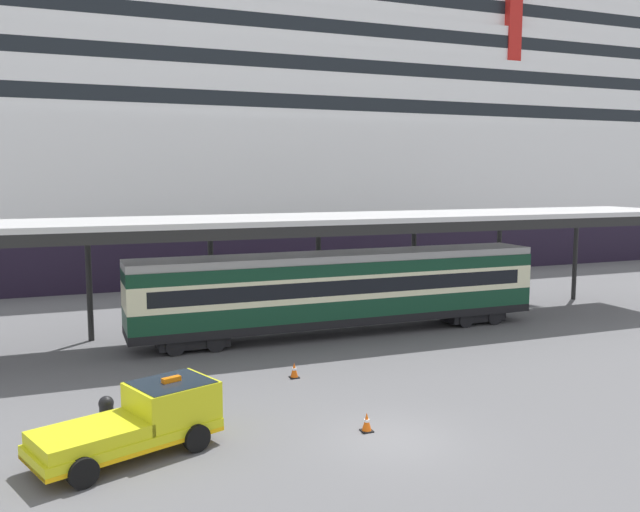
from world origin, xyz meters
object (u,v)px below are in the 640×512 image
(train_carriage, at_px, (341,289))
(traffic_cone_far, at_px, (367,422))
(cruise_ship, at_px, (225,119))
(traffic_cone_near, at_px, (294,370))
(service_truck, at_px, (143,419))
(quay_bollard, at_px, (106,410))
(traffic_cone_mid, at_px, (164,389))
(dockside_crane, at_px, (514,77))

(train_carriage, height_order, traffic_cone_far, train_carriage)
(cruise_ship, bearing_deg, traffic_cone_near, -99.44)
(service_truck, bearing_deg, traffic_cone_near, 38.50)
(cruise_ship, relative_size, quay_bollard, 179.59)
(quay_bollard, bearing_deg, service_truck, -70.94)
(service_truck, distance_m, traffic_cone_near, 8.10)
(train_carriage, height_order, traffic_cone_mid, train_carriage)
(cruise_ship, height_order, quay_bollard, cruise_ship)
(traffic_cone_far, distance_m, quay_bollard, 8.26)
(cruise_ship, bearing_deg, train_carriage, -93.04)
(traffic_cone_near, xyz_separation_m, quay_bollard, (-7.18, -2.51, 0.21))
(traffic_cone_far, distance_m, dockside_crane, 45.77)
(cruise_ship, xyz_separation_m, service_truck, (-12.56, -42.59, -12.21))
(traffic_cone_far, bearing_deg, train_carriage, 70.44)
(service_truck, bearing_deg, train_carriage, 45.40)
(cruise_ship, xyz_separation_m, traffic_cone_mid, (-11.36, -38.27, -12.82))
(train_carriage, xyz_separation_m, service_truck, (-10.88, -11.04, -1.31))
(traffic_cone_mid, bearing_deg, traffic_cone_far, -44.25)
(traffic_cone_mid, bearing_deg, traffic_cone_near, 7.83)
(traffic_cone_mid, height_order, traffic_cone_far, traffic_cone_mid)
(traffic_cone_near, bearing_deg, traffic_cone_far, -87.07)
(traffic_cone_far, height_order, quay_bollard, quay_bollard)
(cruise_ship, relative_size, traffic_cone_far, 283.31)
(traffic_cone_far, bearing_deg, traffic_cone_near, 92.93)
(dockside_crane, bearing_deg, train_carriage, -141.99)
(service_truck, height_order, traffic_cone_mid, service_truck)
(cruise_ship, xyz_separation_m, quay_bollard, (-13.43, -40.08, -12.68))
(train_carriage, bearing_deg, quay_bollard, -144.06)
(quay_bollard, bearing_deg, cruise_ship, 71.48)
(traffic_cone_mid, height_order, quay_bollard, quay_bollard)
(service_truck, xyz_separation_m, quay_bollard, (-0.87, 2.52, -0.47))
(cruise_ship, xyz_separation_m, traffic_cone_far, (-5.94, -43.55, -12.90))
(dockside_crane, bearing_deg, quay_bollard, -142.64)
(traffic_cone_near, height_order, dockside_crane, dockside_crane)
(traffic_cone_far, xyz_separation_m, quay_bollard, (-7.49, 3.48, 0.22))
(traffic_cone_near, xyz_separation_m, traffic_cone_far, (0.31, -5.99, -0.01))
(train_carriage, distance_m, traffic_cone_near, 7.81)
(traffic_cone_near, bearing_deg, traffic_cone_mid, -172.17)
(cruise_ship, distance_m, train_carriage, 33.42)
(traffic_cone_mid, xyz_separation_m, traffic_cone_far, (5.42, -5.28, -0.08))
(service_truck, height_order, quay_bollard, service_truck)
(traffic_cone_near, bearing_deg, dockside_crane, 40.85)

